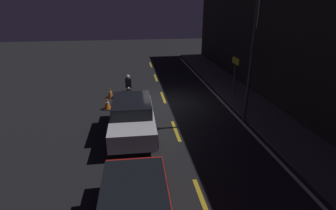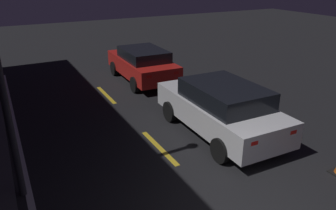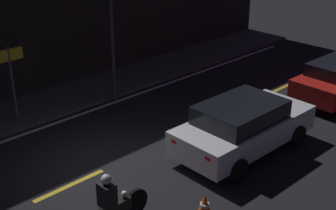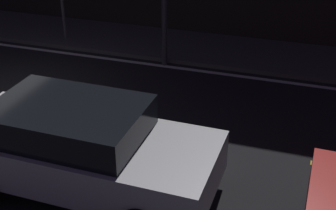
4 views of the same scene
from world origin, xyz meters
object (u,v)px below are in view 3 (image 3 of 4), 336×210
Objects in this scene: sedan_white at (243,125)px; street_lamp at (110,9)px; shop_sign at (11,70)px; traffic_cone_mid at (205,207)px.

sedan_white is 0.75× the size of street_lamp.
shop_sign is at bearing 122.52° from sedan_white.
sedan_white is at bearing -58.37° from shop_sign.
traffic_cone_mid is at bearing -111.93° from street_lamp.
street_lamp is at bearing -11.92° from shop_sign.
street_lamp is at bearing 68.07° from traffic_cone_mid.
traffic_cone_mid is 7.46m from shop_sign.
shop_sign is (-3.69, 5.98, 0.99)m from sedan_white.
traffic_cone_mid is 0.11× the size of street_lamp.
street_lamp is at bearing 94.88° from sedan_white.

